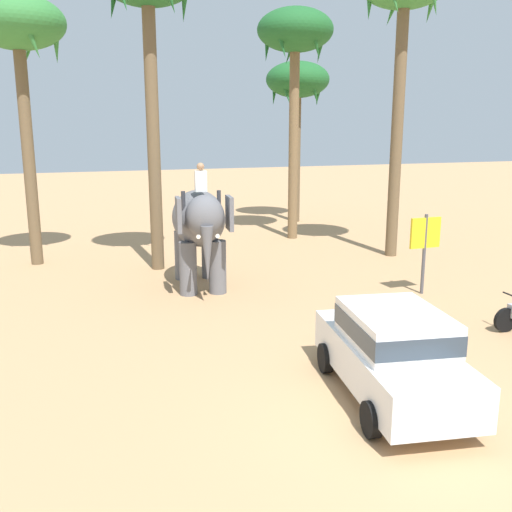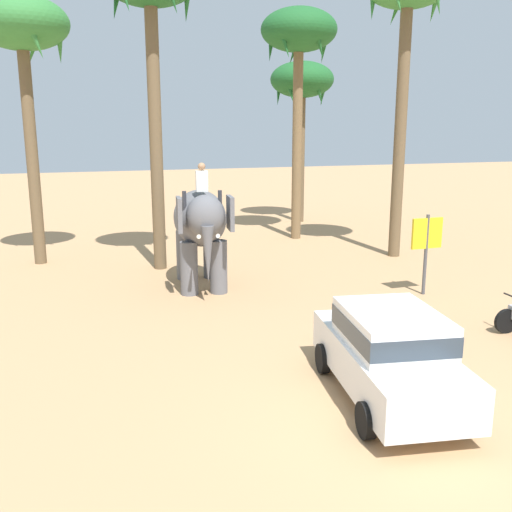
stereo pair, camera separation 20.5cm
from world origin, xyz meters
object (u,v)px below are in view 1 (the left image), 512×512
signboard_yellow (425,238)px  palm_tree_leaning_seaward (298,84)px  palm_tree_near_hut (18,32)px  palm_tree_far_back (295,39)px  car_sedan_foreground (392,350)px  elephant_with_mahout (199,224)px

signboard_yellow → palm_tree_leaning_seaward: bearing=81.7°
palm_tree_near_hut → palm_tree_far_back: bearing=7.2°
car_sedan_foreground → elephant_with_mahout: (-1.35, 8.43, 1.06)m
car_sedan_foreground → palm_tree_near_hut: bearing=114.3°
car_sedan_foreground → elephant_with_mahout: 8.61m
palm_tree_leaning_seaward → palm_tree_far_back: bearing=-115.9°
car_sedan_foreground → palm_tree_near_hut: palm_tree_near_hut is taller
palm_tree_near_hut → signboard_yellow: (10.83, -8.10, -6.31)m
car_sedan_foreground → palm_tree_far_back: bearing=72.8°
palm_tree_far_back → palm_tree_leaning_seaward: palm_tree_far_back is taller
car_sedan_foreground → palm_tree_leaning_seaward: palm_tree_leaning_seaward is taller
car_sedan_foreground → palm_tree_leaning_seaward: size_ratio=0.53×
car_sedan_foreground → palm_tree_leaning_seaward: 21.25m
palm_tree_leaning_seaward → signboard_yellow: 14.85m
palm_tree_near_hut → palm_tree_leaning_seaward: 14.05m
palm_tree_far_back → palm_tree_leaning_seaward: bearing=64.1°
elephant_with_mahout → palm_tree_near_hut: size_ratio=0.43×
palm_tree_near_hut → palm_tree_far_back: 10.87m
palm_tree_far_back → signboard_yellow: 11.65m
signboard_yellow → car_sedan_foreground: bearing=-130.5°
palm_tree_leaning_seaward → elephant_with_mahout: bearing=-126.7°
palm_tree_leaning_seaward → palm_tree_near_hut: bearing=-156.4°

